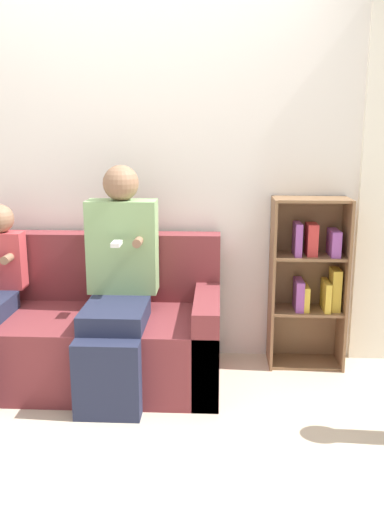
# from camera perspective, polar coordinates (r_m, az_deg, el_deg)

# --- Properties ---
(ground_plane) EXTENTS (14.00, 14.00, 0.00)m
(ground_plane) POSITION_cam_1_polar(r_m,az_deg,el_deg) (3.11, -7.99, -16.46)
(ground_plane) COLOR beige
(back_wall) EXTENTS (10.00, 0.06, 2.55)m
(back_wall) POSITION_cam_1_polar(r_m,az_deg,el_deg) (3.65, -5.86, 9.02)
(back_wall) COLOR silver
(back_wall) RESTS_ON ground_plane
(couch) EXTENTS (1.83, 0.81, 0.88)m
(couch) POSITION_cam_1_polar(r_m,az_deg,el_deg) (3.51, -12.35, -7.87)
(couch) COLOR maroon
(couch) RESTS_ON ground_plane
(adult_seated) EXTENTS (0.43, 0.76, 1.33)m
(adult_seated) POSITION_cam_1_polar(r_m,az_deg,el_deg) (3.23, -7.77, -2.12)
(adult_seated) COLOR #232842
(adult_seated) RESTS_ON ground_plane
(bookshelf) EXTENTS (0.48, 0.27, 1.11)m
(bookshelf) POSITION_cam_1_polar(r_m,az_deg,el_deg) (3.62, 12.24, -2.38)
(bookshelf) COLOR brown
(bookshelf) RESTS_ON ground_plane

